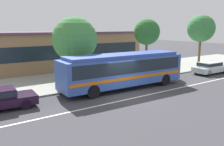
# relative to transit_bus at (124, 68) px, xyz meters

# --- Properties ---
(ground_plane) EXTENTS (120.00, 120.00, 0.00)m
(ground_plane) POSITION_rel_transit_bus_xyz_m (-1.11, -1.76, -1.66)
(ground_plane) COLOR #3C3B41
(sidewalk_slab) EXTENTS (60.00, 8.00, 0.12)m
(sidewalk_slab) POSITION_rel_transit_bus_xyz_m (-1.11, 5.35, -1.60)
(sidewalk_slab) COLOR #97988F
(sidewalk_slab) RESTS_ON ground_plane
(lane_stripe_center) EXTENTS (56.00, 0.16, 0.01)m
(lane_stripe_center) POSITION_rel_transit_bus_xyz_m (-1.11, -2.56, -1.66)
(lane_stripe_center) COLOR silver
(lane_stripe_center) RESTS_ON ground_plane
(transit_bus) EXTENTS (10.74, 2.89, 2.86)m
(transit_bus) POSITION_rel_transit_bus_xyz_m (0.00, 0.00, 0.00)
(transit_bus) COLOR #3456AA
(transit_bus) RESTS_ON ground_plane
(sedan_far_ahead) EXTENTS (4.29, 1.85, 1.29)m
(sedan_far_ahead) POSITION_rel_transit_bus_xyz_m (11.51, -0.39, -0.94)
(sedan_far_ahead) COLOR silver
(sedan_far_ahead) RESTS_ON ground_plane
(pedestrian_waiting_near_sign) EXTENTS (0.39, 0.39, 1.69)m
(pedestrian_waiting_near_sign) POSITION_rel_transit_bus_xyz_m (2.10, 3.48, -0.55)
(pedestrian_waiting_near_sign) COLOR #272C44
(pedestrian_waiting_near_sign) RESTS_ON sidewalk_slab
(pedestrian_walking_along_curb) EXTENTS (0.35, 0.35, 1.63)m
(pedestrian_walking_along_curb) POSITION_rel_transit_bus_xyz_m (0.79, 2.65, -0.59)
(pedestrian_walking_along_curb) COLOR navy
(pedestrian_walking_along_curb) RESTS_ON sidewalk_slab
(pedestrian_standing_by_tree) EXTENTS (0.46, 0.46, 1.69)m
(pedestrian_standing_by_tree) POSITION_rel_transit_bus_xyz_m (-4.64, 2.76, -0.55)
(pedestrian_standing_by_tree) COLOR #675B4A
(pedestrian_standing_by_tree) RESTS_ON sidewalk_slab
(street_tree_near_stop) EXTENTS (3.91, 3.91, 5.74)m
(street_tree_near_stop) POSITION_rel_transit_bus_xyz_m (-2.44, 3.82, 2.23)
(street_tree_near_stop) COLOR brown
(street_tree_near_stop) RESTS_ON sidewalk_slab
(street_tree_mid_block) EXTENTS (2.77, 2.77, 5.73)m
(street_tree_mid_block) POSITION_rel_transit_bus_xyz_m (6.12, 3.93, 2.78)
(street_tree_mid_block) COLOR brown
(street_tree_mid_block) RESTS_ON sidewalk_slab
(street_tree_far_end) EXTENTS (3.44, 3.44, 6.41)m
(street_tree_far_end) POSITION_rel_transit_bus_xyz_m (14.99, 3.50, 3.13)
(street_tree_far_end) COLOR brown
(street_tree_far_end) RESTS_ON sidewalk_slab
(station_building) EXTENTS (19.36, 8.05, 4.44)m
(station_building) POSITION_rel_transit_bus_xyz_m (0.11, 12.83, 0.57)
(station_building) COLOR #8A6749
(station_building) RESTS_ON ground_plane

